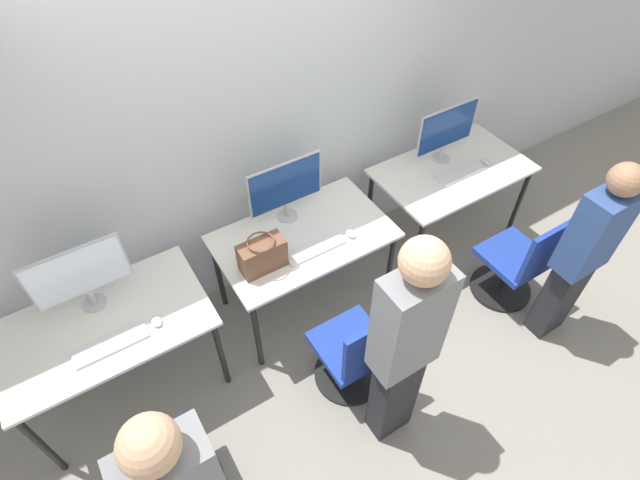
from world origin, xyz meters
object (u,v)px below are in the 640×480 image
Objects in this scene: keyboard_center at (315,248)px; office_chair_center at (355,355)px; mouse_right at (486,161)px; mouse_center at (351,234)px; handbag at (262,255)px; keyboard_right at (460,173)px; office_chair_right at (517,266)px; monitor_left at (79,275)px; monitor_right at (447,130)px; keyboard_left at (110,344)px; person_center at (405,345)px; monitor_center at (286,187)px; office_chair_left at (176,476)px; mouse_left at (157,321)px; person_right at (584,252)px.

keyboard_center is 0.75m from office_chair_center.
mouse_right reaches higher than keyboard_center.
handbag is (-0.64, 0.07, 0.10)m from mouse_center.
keyboard_right is 0.48× the size of office_chair_right.
handbag reaches higher than office_chair_right.
monitor_left is 1.31× the size of keyboard_right.
keyboard_left is at bearing -173.47° from monitor_right.
monitor_right is at bearing 8.49° from handbag.
handbag is at bearing 106.92° from person_center.
monitor_right is at bearing 12.28° from keyboard_center.
monitor_center reaches higher than office_chair_right.
monitor_right is at bearing 90.00° from keyboard_right.
monitor_right reaches higher than office_chair_right.
office_chair_left is at bearing -175.54° from office_chair_center.
office_chair_right is at bearing -28.93° from mouse_center.
keyboard_left is 1.66m from mouse_center.
monitor_left is 3.02m from office_chair_right.
mouse_left is at bearing -172.82° from monitor_right.
person_center reaches higher than mouse_left.
monitor_center is 1.38m from monitor_right.
monitor_center is at bearing 87.90° from person_center.
monitor_center is at bearing 42.22° from handbag.
office_chair_left and office_chair_center have the same top height.
office_chair_center is at bearing 4.46° from office_chair_left.
keyboard_left is at bearing -178.44° from mouse_right.
monitor_right is 0.36× the size of person_right.
mouse_right is (3.03, -0.26, -0.26)m from monitor_left.
mouse_center is 1.10m from keyboard_right.
office_chair_left is 2.99m from monitor_right.
person_center reaches higher than office_chair_right.
keyboard_center is 1.38m from keyboard_right.
person_right is (2.81, -1.34, -0.19)m from monitor_left.
monitor_right is (1.38, 0.30, 0.27)m from keyboard_center.
office_chair_left is 2.90× the size of handbag.
mouse_right reaches higher than keyboard_left.
mouse_center is at bearing -0.57° from mouse_left.
mouse_center is at bearing -163.48° from monitor_right.
mouse_right is at bearing 0.76° from handbag.
monitor_center is at bearing 39.25° from office_chair_left.
mouse_center reaches higher than keyboard_left.
keyboard_left is 1.38m from keyboard_center.
mouse_left is at bearing -179.36° from keyboard_center.
person_center is (1.05, -0.98, 0.20)m from mouse_left.
office_chair_right reaches higher than mouse_right.
keyboard_center is at bearing 82.89° from office_chair_center.
person_right is (1.15, -0.99, 0.07)m from mouse_center.
mouse_center is at bearing -5.86° from handbag.
office_chair_center reaches higher than keyboard_right.
monitor_left is 0.63× the size of office_chair_right.
mouse_left is at bearing -178.36° from mouse_right.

